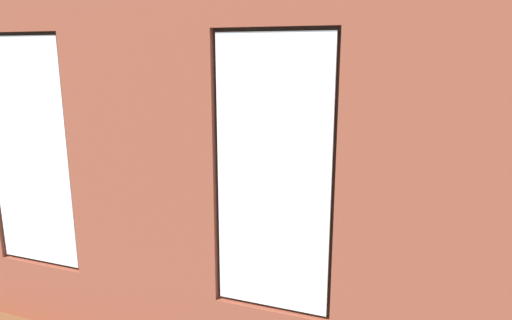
# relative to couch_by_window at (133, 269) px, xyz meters

# --- Properties ---
(ground_plane) EXTENTS (6.87, 6.56, 0.10)m
(ground_plane) POSITION_rel_couch_by_window_xyz_m (-0.64, -2.25, -0.38)
(ground_plane) COLOR brown
(brick_wall_with_windows) EXTENTS (6.27, 0.30, 3.31)m
(brick_wall_with_windows) POSITION_rel_couch_by_window_xyz_m (-0.64, 0.65, 1.31)
(brick_wall_with_windows) COLOR brown
(brick_wall_with_windows) RESTS_ON ground_plane
(white_wall_right) EXTENTS (0.10, 5.56, 3.31)m
(white_wall_right) POSITION_rel_couch_by_window_xyz_m (2.45, -2.05, 1.33)
(white_wall_right) COLOR white
(white_wall_right) RESTS_ON ground_plane
(couch_by_window) EXTENTS (2.09, 0.87, 0.80)m
(couch_by_window) POSITION_rel_couch_by_window_xyz_m (0.00, 0.00, 0.00)
(couch_by_window) COLOR black
(couch_by_window) RESTS_ON ground_plane
(couch_left) EXTENTS (0.93, 1.87, 0.80)m
(couch_left) POSITION_rel_couch_by_window_xyz_m (-3.07, -1.90, 0.00)
(couch_left) COLOR black
(couch_left) RESTS_ON ground_plane
(coffee_table) EXTENTS (1.49, 0.89, 0.45)m
(coffee_table) POSITION_rel_couch_by_window_xyz_m (-0.92, -2.37, 0.07)
(coffee_table) COLOR #A87547
(coffee_table) RESTS_ON ground_plane
(cup_ceramic) EXTENTS (0.07, 0.07, 0.09)m
(cup_ceramic) POSITION_rel_couch_by_window_xyz_m (-0.73, -2.48, 0.17)
(cup_ceramic) COLOR #B23D38
(cup_ceramic) RESTS_ON coffee_table
(candle_jar) EXTENTS (0.08, 0.08, 0.10)m
(candle_jar) POSITION_rel_couch_by_window_xyz_m (-1.03, -2.24, 0.17)
(candle_jar) COLOR #B7333D
(candle_jar) RESTS_ON coffee_table
(table_plant_small) EXTENTS (0.18, 0.18, 0.28)m
(table_plant_small) POSITION_rel_couch_by_window_xyz_m (-0.47, -2.24, 0.27)
(table_plant_small) COLOR gray
(table_plant_small) RESTS_ON coffee_table
(remote_gray) EXTENTS (0.17, 0.07, 0.02)m
(remote_gray) POSITION_rel_couch_by_window_xyz_m (-1.33, -2.52, 0.13)
(remote_gray) COLOR #59595B
(remote_gray) RESTS_ON coffee_table
(remote_black) EXTENTS (0.17, 0.06, 0.02)m
(remote_black) POSITION_rel_couch_by_window_xyz_m (-0.92, -2.37, 0.13)
(remote_black) COLOR black
(remote_black) RESTS_ON coffee_table
(media_console) EXTENTS (1.11, 0.42, 0.54)m
(media_console) POSITION_rel_couch_by_window_xyz_m (2.15, -2.12, -0.06)
(media_console) COLOR black
(media_console) RESTS_ON ground_plane
(tv_flatscreen) EXTENTS (1.19, 0.20, 0.80)m
(tv_flatscreen) POSITION_rel_couch_by_window_xyz_m (2.15, -2.13, 0.61)
(tv_flatscreen) COLOR black
(tv_flatscreen) RESTS_ON media_console
(papasan_chair) EXTENTS (1.04, 1.04, 0.67)m
(papasan_chair) POSITION_rel_couch_by_window_xyz_m (-0.03, -4.15, 0.10)
(papasan_chair) COLOR olive
(papasan_chair) RESTS_ON ground_plane
(potted_plant_by_left_couch) EXTENTS (0.30, 0.30, 0.46)m
(potted_plant_by_left_couch) POSITION_rel_couch_by_window_xyz_m (-2.67, -3.27, -0.01)
(potted_plant_by_left_couch) COLOR #47423D
(potted_plant_by_left_couch) RESTS_ON ground_plane
(potted_plant_beside_window_right) EXTENTS (0.84, 0.90, 1.26)m
(potted_plant_beside_window_right) POSITION_rel_couch_by_window_xyz_m (1.19, 0.10, 0.28)
(potted_plant_beside_window_right) COLOR brown
(potted_plant_beside_window_right) RESTS_ON ground_plane
(potted_plant_near_tv) EXTENTS (0.92, 0.83, 1.17)m
(potted_plant_near_tv) POSITION_rel_couch_by_window_xyz_m (1.60, -1.12, 0.34)
(potted_plant_near_tv) COLOR beige
(potted_plant_near_tv) RESTS_ON ground_plane
(potted_plant_foreground_right) EXTENTS (1.14, 1.19, 1.50)m
(potted_plant_foreground_right) POSITION_rel_couch_by_window_xyz_m (1.86, -4.47, 0.51)
(potted_plant_foreground_right) COLOR beige
(potted_plant_foreground_right) RESTS_ON ground_plane
(potted_plant_corner_near_left) EXTENTS (0.92, 0.93, 1.08)m
(potted_plant_corner_near_left) POSITION_rel_couch_by_window_xyz_m (-3.21, -4.53, 0.30)
(potted_plant_corner_near_left) COLOR beige
(potted_plant_corner_near_left) RESTS_ON ground_plane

